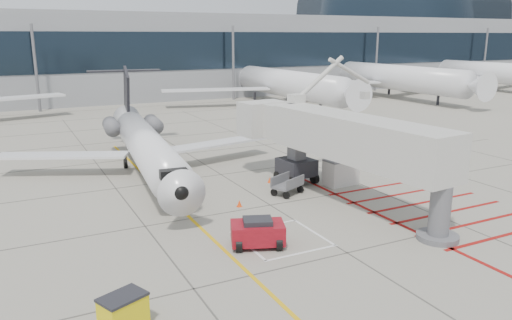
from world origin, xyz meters
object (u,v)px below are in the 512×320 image
pushback_tug (258,232)px  jet_bridge (355,147)px  spill_bin (123,312)px  regional_jet (150,132)px

pushback_tug → jet_bridge: bearing=40.3°
spill_bin → pushback_tug: bearing=6.9°
jet_bridge → spill_bin: size_ratio=12.00×
pushback_tug → spill_bin: pushback_tug is taller
regional_jet → jet_bridge: size_ratio=1.51×
jet_bridge → pushback_tug: size_ratio=7.04×
regional_jet → jet_bridge: (9.92, -10.64, 0.04)m
jet_bridge → spill_bin: bearing=-161.0°
jet_bridge → pushback_tug: 9.18m
jet_bridge → spill_bin: jet_bridge is taller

